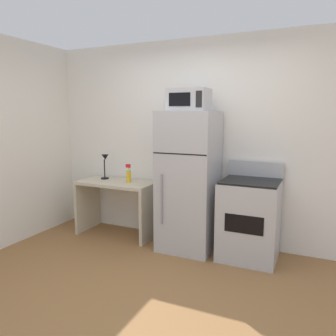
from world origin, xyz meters
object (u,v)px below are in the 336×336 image
oven_range (249,219)px  spray_bottle (129,175)px  desk (117,198)px  desk_lamp (105,162)px  microwave (189,100)px  refrigerator (189,182)px

oven_range → spray_bottle: bearing=178.6°
oven_range → desk: bearing=179.2°
desk_lamp → microwave: size_ratio=0.77×
spray_bottle → oven_range: size_ratio=0.23×
refrigerator → oven_range: 0.83m
spray_bottle → refrigerator: 0.89m
desk → desk_lamp: size_ratio=3.01×
desk_lamp → refrigerator: bearing=-4.9°
microwave → oven_range: size_ratio=0.42×
desk → desk_lamp: 0.53m
refrigerator → oven_range: bearing=1.3°
desk → refrigerator: (1.07, -0.04, 0.33)m
desk → oven_range: size_ratio=0.96×
spray_bottle → microwave: size_ratio=0.54×
desk_lamp → microwave: microwave is taller
spray_bottle → microwave: bearing=-5.0°
desk → microwave: (1.07, -0.06, 1.31)m
spray_bottle → refrigerator: bearing=-3.6°
desk → refrigerator: refrigerator is taller
refrigerator → oven_range: size_ratio=1.54×
refrigerator → microwave: (0.00, -0.02, 0.98)m
refrigerator → microwave: 0.98m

